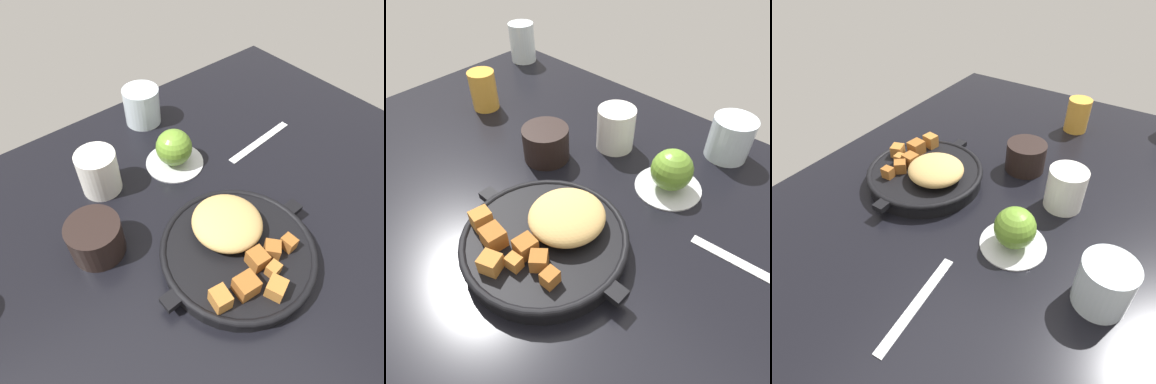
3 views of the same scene
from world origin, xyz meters
TOP-DOWN VIEW (x-y plane):
  - ground_plane at (0.00, 0.00)cm, footprint 119.61×77.18cm
  - cast_iron_skillet at (3.17, -11.27)cm, footprint 29.38×25.03cm
  - saucer_plate at (9.21, 12.85)cm, footprint 11.96×11.96cm
  - red_apple at (9.21, 12.85)cm, footprint 7.36×7.36cm
  - butter_knife at (27.81, 6.15)cm, footprint 18.74×3.02cm
  - ceramic_mug_white at (-5.86, 16.26)cm, footprint 7.50×7.50cm
  - water_glass_short at (12.33, 28.84)cm, footprint 8.15×8.15cm
  - coffee_mug_dark at (-13.43, 4.25)cm, footprint 8.93×8.93cm

SIDE VIEW (x-z plane):
  - ground_plane at x=0.00cm, z-range -2.40..0.00cm
  - butter_knife at x=27.81cm, z-range 0.00..0.36cm
  - saucer_plate at x=9.21cm, z-range 0.00..0.60cm
  - cast_iron_skillet at x=3.17cm, z-range -1.05..6.24cm
  - coffee_mug_dark at x=-13.43cm, z-range 0.00..6.61cm
  - water_glass_short at x=12.33cm, z-range 0.00..8.35cm
  - ceramic_mug_white at x=-5.86cm, z-range 0.00..8.56cm
  - red_apple at x=9.21cm, z-range 0.60..7.96cm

